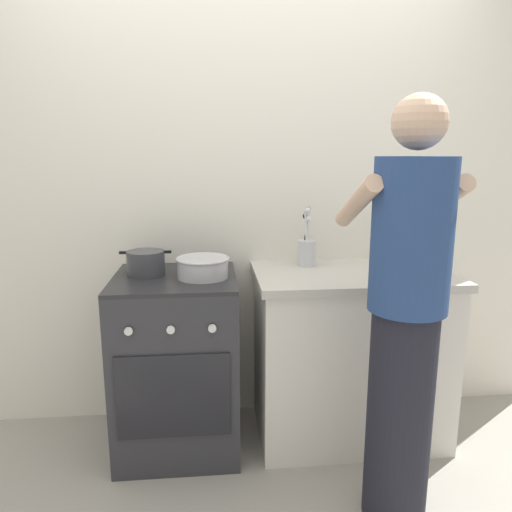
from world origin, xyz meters
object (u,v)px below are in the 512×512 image
Objects in this scene: pot at (146,263)px; utensil_crock at (307,248)px; oil_bottle at (393,252)px; mixing_bowl at (203,266)px; person at (405,319)px; stove_range at (178,362)px.

utensil_crock reaches higher than pot.
utensil_crock is at bearing 7.88° from pot.
pot is at bearing 178.34° from oil_bottle.
oil_bottle is (0.97, 0.04, 0.05)m from mixing_bowl.
mixing_bowl is at bearing -177.62° from oil_bottle.
utensil_crock is (0.83, 0.11, 0.04)m from pot.
person is (-0.18, -0.61, -0.14)m from oil_bottle.
pot is 1.25m from person.
pot is 0.29m from mixing_bowl.
utensil_crock is 1.32× the size of oil_bottle.
stove_range is at bearing 166.11° from mixing_bowl.
mixing_bowl is 0.58m from utensil_crock.
person is at bearing -72.57° from utensil_crock.
stove_range is 3.47× the size of mixing_bowl.
person reaches higher than utensil_crock.
mixing_bowl is 1.07× the size of oil_bottle.
oil_bottle is (1.25, -0.04, 0.04)m from pot.
stove_range is at bearing 147.09° from person.
pot is at bearing 164.72° from mixing_bowl.
person reaches higher than mixing_bowl.
pot reaches higher than stove_range.
pot is 0.79× the size of utensil_crock.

